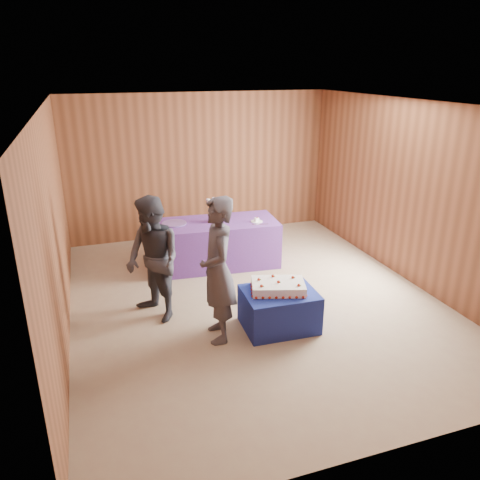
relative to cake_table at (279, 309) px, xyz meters
name	(u,v)px	position (x,y,z in m)	size (l,w,h in m)	color
ground	(254,300)	(-0.04, 0.79, -0.25)	(6.00, 6.00, 0.00)	gray
room_shell	(256,176)	(-0.04, 0.79, 1.55)	(5.04, 6.04, 2.72)	brown
cake_table	(279,309)	(0.00, 0.00, 0.00)	(0.90, 0.70, 0.50)	navy
serving_table	(216,243)	(-0.20, 2.19, 0.12)	(2.00, 0.90, 0.75)	#633594
sheet_cake	(278,286)	(-0.01, 0.03, 0.31)	(0.79, 0.64, 0.16)	white
vase	(214,217)	(-0.23, 2.19, 0.59)	(0.18, 0.18, 0.19)	white
flower_spray	(214,201)	(-0.23, 2.19, 0.85)	(0.25, 0.26, 0.20)	#2E6A2A
platter	(174,223)	(-0.87, 2.30, 0.51)	(0.40, 0.40, 0.02)	#674891
plate	(257,221)	(0.43, 1.98, 0.51)	(0.19, 0.19, 0.01)	white
cake_slice	(257,219)	(0.43, 1.98, 0.54)	(0.08, 0.07, 0.08)	white
knife	(260,224)	(0.44, 1.84, 0.50)	(0.26, 0.02, 0.00)	silver
guest_left	(218,271)	(-0.79, 0.02, 0.64)	(0.65, 0.43, 1.78)	#3D3B46
guest_right	(153,260)	(-1.44, 0.75, 0.57)	(0.80, 0.62, 1.65)	#32333C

